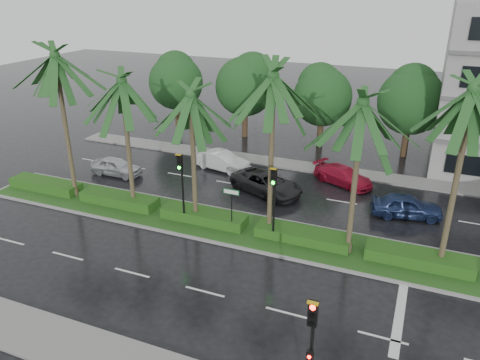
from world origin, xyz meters
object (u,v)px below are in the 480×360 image
at_px(signal_median_left, 181,178).
at_px(car_white, 222,161).
at_px(street_sign, 231,200).
at_px(car_red, 343,176).
at_px(signal_near, 311,349).
at_px(car_blue, 407,206).
at_px(car_darkgrey, 267,183).
at_px(car_silver, 116,166).

bearing_deg(signal_median_left, car_white, 99.61).
relative_size(street_sign, car_red, 0.59).
bearing_deg(car_white, signal_near, -137.56).
bearing_deg(car_blue, car_white, 66.85).
bearing_deg(signal_near, street_sign, 125.34).
relative_size(street_sign, car_blue, 0.62).
xyz_separation_m(signal_median_left, car_red, (7.50, 9.60, -2.36)).
xyz_separation_m(signal_median_left, car_white, (-1.50, 8.86, -2.29)).
xyz_separation_m(street_sign, car_red, (4.50, 9.42, -1.49)).
bearing_deg(car_blue, street_sign, 111.74).
distance_m(street_sign, car_white, 9.88).
distance_m(signal_near, signal_median_left, 13.93).
bearing_deg(signal_near, car_darkgrey, 113.87).
bearing_deg(car_darkgrey, signal_median_left, 175.93).
relative_size(car_silver, car_blue, 0.93).
relative_size(car_silver, car_red, 0.87).
relative_size(signal_median_left, street_sign, 1.68).
distance_m(signal_near, car_silver, 23.54).
bearing_deg(car_darkgrey, street_sign, -157.99).
relative_size(car_silver, car_darkgrey, 0.75).
distance_m(signal_median_left, car_darkgrey, 7.19).
bearing_deg(car_red, car_white, 119.48).
bearing_deg(car_silver, car_red, -74.43).
relative_size(signal_median_left, car_white, 1.02).
bearing_deg(car_red, car_darkgrey, 152.44).
bearing_deg(car_silver, signal_near, -129.40).
xyz_separation_m(car_darkgrey, car_blue, (9.00, -0.01, -0.01)).
bearing_deg(signal_median_left, car_red, 52.01).
relative_size(signal_near, car_white, 1.02).
relative_size(signal_median_left, car_red, 0.99).
distance_m(signal_median_left, car_blue, 13.66).
relative_size(signal_near, car_blue, 1.05).
xyz_separation_m(signal_median_left, car_darkgrey, (3.00, 6.13, -2.28)).
xyz_separation_m(signal_near, street_sign, (-7.00, 9.87, -0.38)).
distance_m(street_sign, car_red, 10.55).
bearing_deg(street_sign, signal_near, -54.66).
bearing_deg(car_silver, car_darkgrey, -84.89).
relative_size(street_sign, car_white, 0.61).
distance_m(car_darkgrey, car_blue, 9.00).
relative_size(car_white, car_blue, 1.03).
xyz_separation_m(car_silver, car_red, (15.83, 4.64, -0.02)).
xyz_separation_m(signal_near, signal_median_left, (-10.00, 9.69, 0.49)).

